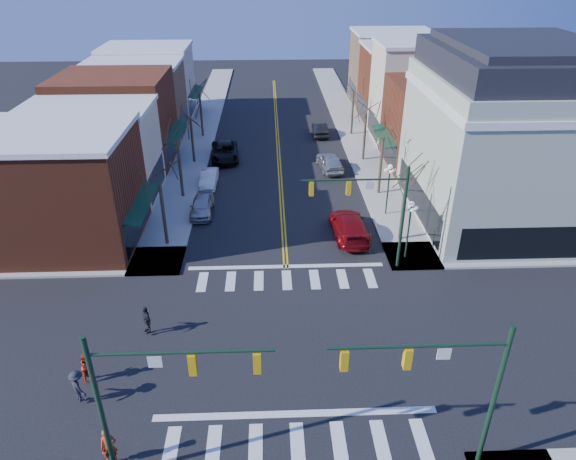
{
  "coord_description": "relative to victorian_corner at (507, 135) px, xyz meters",
  "views": [
    {
      "loc": [
        -0.99,
        -21.05,
        18.72
      ],
      "look_at": [
        0.14,
        7.78,
        2.8
      ],
      "focal_mm": 32.0,
      "sensor_mm": 36.0,
      "label": 1
    }
  ],
  "objects": [
    {
      "name": "traffic_mast_near_left",
      "position": [
        -22.05,
        -21.9,
        -1.95
      ],
      "size": [
        6.6,
        0.28,
        7.2
      ],
      "color": "#14331E",
      "rests_on": "ground"
    },
    {
      "name": "bldg_left_tan",
      "position": [
        -32.0,
        21.25,
        -2.76
      ],
      "size": [
        10.0,
        7.5,
        7.8
      ],
      "primitive_type": "cube",
      "color": "#8F724F",
      "rests_on": "ground"
    },
    {
      "name": "pedestrian_red_a",
      "position": [
        -24.19,
        -21.36,
        -5.63
      ],
      "size": [
        0.73,
        0.57,
        1.76
      ],
      "primitive_type": "imported",
      "rotation": [
        0.0,
        0.0,
        0.26
      ],
      "color": "#AB2D12",
      "rests_on": "sidewalk_left"
    },
    {
      "name": "sidewalk_left",
      "position": [
        -25.25,
        5.5,
        -6.58
      ],
      "size": [
        3.5,
        70.0,
        0.15
      ],
      "primitive_type": "cube",
      "color": "#9E9B93",
      "rests_on": "ground"
    },
    {
      "name": "bldg_right_brick_a",
      "position": [
        -1.0,
        11.25,
        -2.66
      ],
      "size": [
        10.0,
        8.5,
        8.0
      ],
      "primitive_type": "cube",
      "color": "maroon",
      "rests_on": "ground"
    },
    {
      "name": "tree_right_a",
      "position": [
        -8.1,
        -3.5,
        -4.35
      ],
      "size": [
        0.24,
        0.24,
        4.62
      ],
      "primitive_type": "cylinder",
      "color": "#382B21",
      "rests_on": "ground"
    },
    {
      "name": "bldg_left_stucco_b",
      "position": [
        -32.0,
        29.0,
        -2.56
      ],
      "size": [
        10.0,
        8.0,
        8.2
      ],
      "primitive_type": "cube",
      "color": "beige",
      "rests_on": "ground"
    },
    {
      "name": "lamppost_midblock",
      "position": [
        -8.3,
        0.5,
        -3.7
      ],
      "size": [
        0.36,
        0.36,
        4.33
      ],
      "color": "#14331E",
      "rests_on": "ground"
    },
    {
      "name": "pedestrian_dark_a",
      "position": [
        -24.33,
        -13.21,
        -5.68
      ],
      "size": [
        0.88,
        1.03,
        1.66
      ],
      "primitive_type": "imported",
      "rotation": [
        0.0,
        0.0,
        -0.97
      ],
      "color": "#212129",
      "rests_on": "sidewalk_left"
    },
    {
      "name": "tree_right_c",
      "position": [
        -8.1,
        12.5,
        -4.24
      ],
      "size": [
        0.24,
        0.24,
        4.83
      ],
      "primitive_type": "cylinder",
      "color": "#382B21",
      "rests_on": "ground"
    },
    {
      "name": "bldg_left_brick_a",
      "position": [
        -32.0,
        -2.75,
        -2.66
      ],
      "size": [
        10.0,
        8.5,
        8.0
      ],
      "primitive_type": "cube",
      "color": "maroon",
      "rests_on": "ground"
    },
    {
      "name": "victorian_corner",
      "position": [
        0.0,
        0.0,
        0.0
      ],
      "size": [
        12.25,
        14.25,
        13.3
      ],
      "color": "#A9B69D",
      "rests_on": "ground"
    },
    {
      "name": "traffic_mast_near_right",
      "position": [
        -10.95,
        -21.9,
        -1.95
      ],
      "size": [
        6.6,
        0.28,
        7.2
      ],
      "color": "#14331E",
      "rests_on": "ground"
    },
    {
      "name": "bldg_right_stucco",
      "position": [
        -1.0,
        19.0,
        -1.66
      ],
      "size": [
        10.0,
        7.0,
        10.0
      ],
      "primitive_type": "cube",
      "color": "beige",
      "rests_on": "ground"
    },
    {
      "name": "tree_left_d",
      "position": [
        -24.9,
        20.5,
        -4.21
      ],
      "size": [
        0.24,
        0.24,
        4.9
      ],
      "primitive_type": "cylinder",
      "color": "#382B21",
      "rests_on": "ground"
    },
    {
      "name": "tree_left_c",
      "position": [
        -24.9,
        12.5,
        -4.38
      ],
      "size": [
        0.24,
        0.24,
        4.55
      ],
      "primitive_type": "cylinder",
      "color": "#382B21",
      "rests_on": "ground"
    },
    {
      "name": "car_left_far",
      "position": [
        -21.92,
        13.37,
        -5.87
      ],
      "size": [
        3.06,
        5.87,
        1.58
      ],
      "primitive_type": "imported",
      "rotation": [
        0.0,
        0.0,
        0.08
      ],
      "color": "black",
      "rests_on": "ground"
    },
    {
      "name": "car_right_far",
      "position": [
        -11.7,
        20.46,
        -5.94
      ],
      "size": [
        1.57,
        4.38,
        1.44
      ],
      "primitive_type": "imported",
      "rotation": [
        0.0,
        0.0,
        3.15
      ],
      "color": "black",
      "rests_on": "ground"
    },
    {
      "name": "tree_right_d",
      "position": [
        -8.1,
        20.5,
        -4.17
      ],
      "size": [
        0.24,
        0.24,
        4.97
      ],
      "primitive_type": "cylinder",
      "color": "#382B21",
      "rests_on": "ground"
    },
    {
      "name": "bldg_right_tan",
      "position": [
        -1.0,
        34.5,
        -2.16
      ],
      "size": [
        10.0,
        8.0,
        9.0
      ],
      "primitive_type": "cube",
      "color": "#8F724F",
      "rests_on": "ground"
    },
    {
      "name": "bldg_right_brick_b",
      "position": [
        -1.0,
        26.5,
        -2.41
      ],
      "size": [
        10.0,
        8.0,
        8.5
      ],
      "primitive_type": "cube",
      "color": "maroon",
      "rests_on": "ground"
    },
    {
      "name": "lamppost_corner",
      "position": [
        -8.3,
        -6.0,
        -3.7
      ],
      "size": [
        0.36,
        0.36,
        4.33
      ],
      "color": "#14331E",
      "rests_on": "ground"
    },
    {
      "name": "sidewalk_right",
      "position": [
        -7.75,
        5.5,
        -6.58
      ],
      "size": [
        3.5,
        70.0,
        0.15
      ],
      "primitive_type": "cube",
      "color": "#9E9B93",
      "rests_on": "ground"
    },
    {
      "name": "car_left_mid",
      "position": [
        -22.9,
        6.97,
        -6.0
      ],
      "size": [
        1.47,
        4.04,
        1.32
      ],
      "primitive_type": "imported",
      "rotation": [
        0.0,
        0.0,
        -0.02
      ],
      "color": "white",
      "rests_on": "ground"
    },
    {
      "name": "pedestrian_red_b",
      "position": [
        -26.5,
        -16.62,
        -5.73
      ],
      "size": [
        0.64,
        0.8,
        1.55
      ],
      "primitive_type": "imported",
      "rotation": [
        0.0,
        0.0,
        1.5
      ],
      "color": "#AB2512",
      "rests_on": "sidewalk_left"
    },
    {
      "name": "ground",
      "position": [
        -16.5,
        -14.5,
        -6.66
      ],
      "size": [
        160.0,
        160.0,
        0.0
      ],
      "primitive_type": "plane",
      "color": "black",
      "rests_on": "ground"
    },
    {
      "name": "tree_left_b",
      "position": [
        -24.9,
        4.5,
        -4.14
      ],
      "size": [
        0.24,
        0.24,
        5.04
      ],
      "primitive_type": "cylinder",
      "color": "#382B21",
      "rests_on": "ground"
    },
    {
      "name": "bldg_left_brick_b",
      "position": [
        -32.0,
        13.0,
        -2.41
      ],
      "size": [
        10.0,
        9.0,
        8.5
      ],
      "primitive_type": "cube",
      "color": "maroon",
      "rests_on": "ground"
    },
    {
      "name": "traffic_mast_far_right",
      "position": [
        -10.95,
        -7.1,
        -1.95
      ],
      "size": [
        6.6,
        0.28,
        7.2
      ],
      "color": "#14331E",
      "rests_on": "ground"
    },
    {
      "name": "car_right_near",
      "position": [
        -11.7,
        -2.73,
        -5.82
      ],
      "size": [
        2.58,
        5.86,
        1.67
      ],
      "primitive_type": "imported",
      "rotation": [
        0.0,
        0.0,
        3.18
      ],
      "color": "maroon",
      "rests_on": "ground"
    },
    {
      "name": "pedestrian_dark_b",
      "position": [
        -26.5,
        -17.98,
        -5.65
      ],
      "size": [
        1.23,
        1.23,
        1.71
      ],
      "primitive_type": "imported",
      "rotation": [
        0.0,
        0.0,
        2.36
      ],
      "color": "black",
      "rests_on": "sidewalk_left"
    },
    {
      "name": "bldg_left_stucco_a",
      "position": [
        -32.0,
        5.0,
        -2.91
      ],
      "size": [
        10.0,
        7.0,
        7.5
      ],
      "primitive_type": "cube",
      "color": "beige",
      "rests_on": "ground"
    },
    {
      "name": "tree_left_a",
      "position": [
        -24.9,
        -3.5,
        -4.28
      ],
      "size": [
        0.24,
        0.24,
        4.76
      ],
      "primitive_type": "cylinder",
      "color": "#382B21",
      "rests_on": "ground"
    },
    {
      "name": "car_left_near",
      "position": [
        -22.9,
        1.33,
        -5.93
      ],
      "size": [
        1.74,
        4.26,
        1.45
      ],
      "primitive_type": "imported",
      "rotation": [
        0.0,
        0.0,
        -0.01
      ],
      "color": "#A3A3A7",
      "rests_on": "ground"
    },
    {
      "name": "car_right_mid",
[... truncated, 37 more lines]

